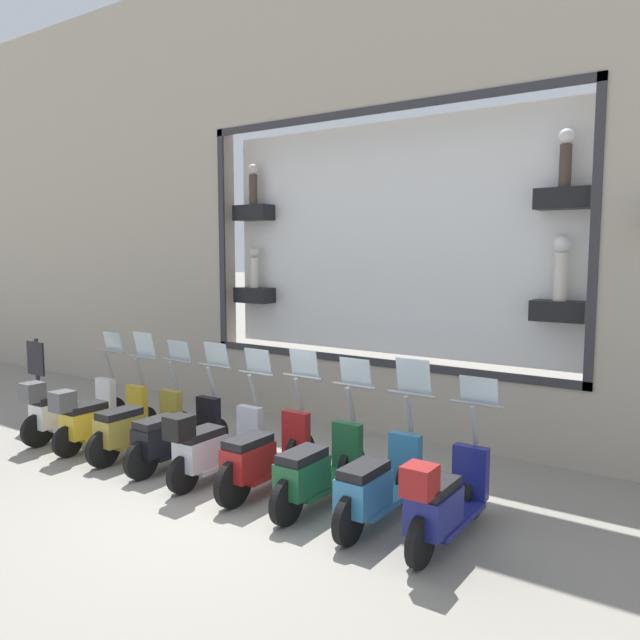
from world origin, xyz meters
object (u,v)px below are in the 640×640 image
scooter_green_2 (317,470)px  shop_sign_post (37,380)px  scooter_olive_6 (136,427)px  scooter_teal_1 (377,485)px  scooter_silver_4 (213,445)px  scooter_navy_0 (443,500)px  scooter_red_3 (264,456)px  scooter_black_5 (174,436)px  scooter_white_8 (67,409)px  scooter_yellow_7 (98,417)px

scooter_green_2 → shop_sign_post: scooter_green_2 is taller
scooter_olive_6 → shop_sign_post: (0.06, 2.52, 0.35)m
scooter_teal_1 → scooter_silver_4: bearing=91.7°
scooter_navy_0 → scooter_green_2: bearing=87.6°
scooter_red_3 → scooter_teal_1: bearing=-90.1°
scooter_teal_1 → scooter_olive_6: scooter_teal_1 is taller
scooter_green_2 → scooter_black_5: size_ratio=1.00×
scooter_red_3 → scooter_white_8: (-0.07, 3.87, 0.02)m
scooter_green_2 → scooter_olive_6: (-0.00, 3.10, -0.00)m
scooter_black_5 → scooter_olive_6: scooter_black_5 is taller
scooter_navy_0 → scooter_red_3: scooter_red_3 is taller
scooter_red_3 → scooter_olive_6: scooter_red_3 is taller
scooter_black_5 → shop_sign_post: bearing=89.1°
scooter_silver_4 → scooter_yellow_7: size_ratio=1.00×
scooter_navy_0 → scooter_olive_6: 4.65m
scooter_black_5 → scooter_white_8: size_ratio=1.00×
scooter_black_5 → scooter_white_8: bearing=91.5°
scooter_teal_1 → scooter_green_2: bearing=90.1°
scooter_white_8 → shop_sign_post: bearing=83.2°
scooter_yellow_7 → scooter_navy_0: bearing=-89.9°
scooter_red_3 → shop_sign_post: size_ratio=1.23×
scooter_silver_4 → scooter_black_5: scooter_black_5 is taller
shop_sign_post → scooter_white_8: bearing=-96.8°
scooter_navy_0 → shop_sign_post: size_ratio=1.22×
scooter_silver_4 → scooter_olive_6: (0.07, 1.55, -0.03)m
scooter_teal_1 → scooter_silver_4: scooter_teal_1 is taller
scooter_green_2 → scooter_silver_4: scooter_green_2 is taller
scooter_yellow_7 → scooter_white_8: bearing=89.5°
scooter_black_5 → shop_sign_post: (0.05, 3.30, 0.35)m
scooter_teal_1 → scooter_olive_6: (-0.00, 3.87, -0.01)m
scooter_teal_1 → scooter_yellow_7: (-0.07, 4.65, 0.02)m
scooter_teal_1 → scooter_green_2: 0.77m
scooter_olive_6 → scooter_white_8: bearing=92.3°
scooter_yellow_7 → scooter_teal_1: bearing=-89.1°
scooter_green_2 → scooter_white_8: (-0.06, 4.65, 0.04)m
scooter_olive_6 → scooter_white_8: size_ratio=1.00×
scooter_navy_0 → scooter_teal_1: 0.78m
scooter_navy_0 → shop_sign_post: bearing=89.1°
scooter_silver_4 → scooter_teal_1: bearing=-88.3°
scooter_navy_0 → scooter_green_2: scooter_green_2 is taller
scooter_silver_4 → scooter_white_8: bearing=89.9°
scooter_green_2 → scooter_black_5: scooter_green_2 is taller
scooter_green_2 → scooter_black_5: bearing=90.0°
shop_sign_post → scooter_silver_4: bearing=-91.7°
scooter_teal_1 → scooter_green_2: size_ratio=1.00×
scooter_red_3 → scooter_silver_4: size_ratio=1.01×
scooter_yellow_7 → shop_sign_post: bearing=86.0°
scooter_green_2 → scooter_yellow_7: (-0.07, 3.87, 0.02)m
scooter_red_3 → scooter_black_5: size_ratio=1.01×
scooter_navy_0 → scooter_red_3: (0.07, 2.32, -0.02)m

